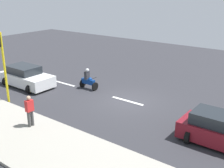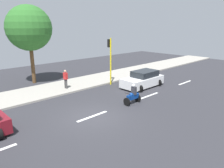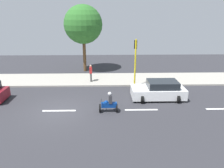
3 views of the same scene
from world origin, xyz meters
name	(u,v)px [view 3 (image 3 of 3)]	position (x,y,z in m)	size (l,w,h in m)	color
ground_plane	(59,111)	(0.00, 0.00, -0.05)	(40.00, 60.00, 0.10)	#2D2D33
sidewalk	(73,80)	(7.00, 0.00, 0.07)	(4.00, 60.00, 0.15)	#9E998E
lane_stripe_far_north	(222,109)	(0.00, -12.00, 0.01)	(0.20, 2.40, 0.01)	white
lane_stripe_north	(141,110)	(0.00, -6.00, 0.01)	(0.20, 2.40, 0.01)	white
lane_stripe_mid	(59,111)	(0.00, 0.00, 0.01)	(0.20, 2.40, 0.01)	white
car_white	(159,90)	(2.07, -7.74, 0.71)	(2.35, 4.29, 1.52)	white
motorcycle	(109,104)	(-0.25, -3.62, 0.64)	(0.60, 1.30, 1.53)	black
pedestrian_near_signal	(91,73)	(6.19, -1.90, 1.06)	(0.40, 0.24, 1.69)	#3F3F3F
traffic_light_corner	(135,57)	(4.85, -6.08, 2.93)	(0.49, 0.24, 4.50)	yellow
street_tree_south	(83,25)	(10.54, -0.89, 5.37)	(4.30, 4.30, 7.54)	brown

